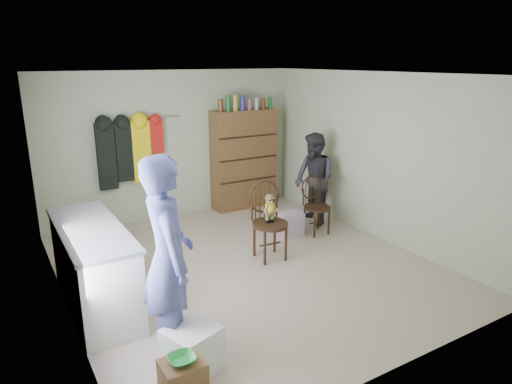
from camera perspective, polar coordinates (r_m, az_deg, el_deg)
ground_plane at (r=6.19m, az=-1.04°, el=-9.26°), size 5.00×5.00×0.00m
room_walls at (r=6.15m, az=-3.61°, el=6.04°), size 5.00×5.00×5.00m
counter at (r=5.38m, az=-19.58°, el=-8.82°), size 0.64×1.86×0.94m
bowl at (r=3.72m, az=-9.25°, el=-19.94°), size 0.21×0.21×0.05m
plastic_tub at (r=4.30m, az=-8.00°, el=-18.85°), size 0.53×0.52×0.41m
chair_front at (r=6.24m, az=1.56°, el=-2.98°), size 0.53×0.53×1.08m
chair_far at (r=7.25m, az=7.42°, el=-1.32°), size 0.42×0.42×0.92m
striped_bag at (r=7.18m, az=4.36°, el=-3.98°), size 0.39×0.32×0.37m
person_left at (r=4.18m, az=-10.92°, el=-8.22°), size 0.55×0.75×1.91m
person_right at (r=7.56m, az=7.28°, el=1.56°), size 0.61×0.76×1.53m
dresser at (r=8.38m, az=-1.55°, el=4.21°), size 1.20×0.39×2.07m
coat_rack at (r=7.61m, az=-15.66°, el=4.94°), size 1.42×0.12×1.09m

